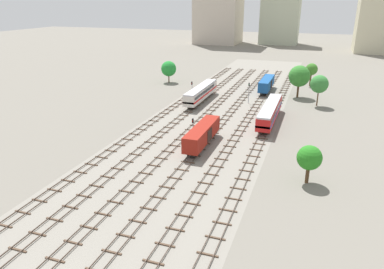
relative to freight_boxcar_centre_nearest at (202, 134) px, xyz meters
The scene contains 21 objects.
ground_plane 17.22m from the freight_boxcar_centre_nearest, 98.24° to the left, with size 480.00×480.00×0.00m, color slate.
ballast_bed 17.22m from the freight_boxcar_centre_nearest, 98.24° to the left, with size 28.37×176.00×0.01m, color gray.
track_far_left 23.21m from the freight_boxcar_centre_nearest, 129.30° to the left, with size 2.40×126.00×0.29m.
track_left 20.49m from the freight_boxcar_centre_nearest, 118.63° to the left, with size 2.40×126.00×0.29m.
track_centre_left 18.67m from the freight_boxcar_centre_nearest, 105.27° to the left, with size 2.40×126.00×0.29m.
track_centre 18.02m from the freight_boxcar_centre_nearest, 90.02° to the left, with size 2.40×126.00×0.29m.
track_centre_right 18.67m from the freight_boxcar_centre_nearest, 74.76° to the left, with size 2.40×126.00×0.29m.
track_right 20.48m from the freight_boxcar_centre_nearest, 61.40° to the left, with size 2.40×126.00×0.29m.
freight_boxcar_centre_nearest is the anchor object (origin of this frame).
diesel_railcar_right_near 20.26m from the freight_boxcar_centre_nearest, 61.26° to the left, with size 2.96×20.50×3.80m.
diesel_railcar_left_mid 31.06m from the freight_boxcar_centre_nearest, 108.30° to the left, with size 2.96×20.50×3.80m.
freight_boxcar_centre_right_midfar 46.65m from the freight_boxcar_centre_nearest, 84.00° to the left, with size 2.87×14.00×3.60m.
signal_post_nearest 31.74m from the freight_boxcar_centre_nearest, 112.60° to the left, with size 0.28×0.47×5.33m.
signal_post_near 3.15m from the freight_boxcar_centre_nearest, 141.80° to the left, with size 0.28×0.47×4.58m.
signal_post_mid 31.82m from the freight_boxcar_centre_nearest, 85.62° to the left, with size 0.28×0.47×5.55m.
lineside_tree_0 40.30m from the freight_boxcar_centre_nearest, 61.30° to the left, with size 4.46×4.46×7.87m.
lineside_tree_1 45.00m from the freight_boxcar_centre_nearest, 71.80° to the left, with size 5.74×5.74×8.76m.
lineside_tree_2 60.69m from the freight_boxcar_centre_nearest, 73.99° to the left, with size 3.64×3.64×7.07m.
lineside_tree_3 55.65m from the freight_boxcar_centre_nearest, 118.95° to the left, with size 4.88×4.88×6.92m.
lineside_tree_4 20.68m from the freight_boxcar_centre_nearest, 24.11° to the right, with size 3.61×3.61×5.82m.
skyline_tower_1 174.07m from the freight_boxcar_centre_nearest, 92.07° to the left, with size 22.33×15.97×43.58m.
Camera 1 is at (20.91, -19.44, 25.20)m, focal length 33.73 mm.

